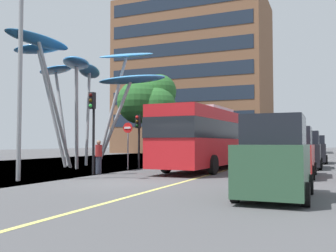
{
  "coord_description": "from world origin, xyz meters",
  "views": [
    {
      "loc": [
        7.31,
        -12.81,
        1.55
      ],
      "look_at": [
        -0.93,
        6.9,
        2.5
      ],
      "focal_mm": 40.43,
      "sensor_mm": 36.0,
      "label": 1
    }
  ],
  "objects": [
    {
      "name": "traffic_light_kerb_far",
      "position": [
        -3.19,
        7.62,
        2.36
      ],
      "size": [
        0.28,
        0.42,
        3.24
      ],
      "color": "black",
      "rests_on": "ground"
    },
    {
      "name": "car_side_street",
      "position": [
        6.37,
        18.2,
        1.0
      ],
      "size": [
        2.08,
        4.33,
        2.1
      ],
      "color": "black",
      "rests_on": "ground"
    },
    {
      "name": "pedestrian",
      "position": [
        -3.12,
        3.2,
        0.84
      ],
      "size": [
        0.34,
        0.34,
        1.67
      ],
      "color": "#2D3342",
      "rests_on": "ground"
    },
    {
      "name": "leaf_sculpture",
      "position": [
        -7.07,
        7.32,
        6.17
      ],
      "size": [
        11.02,
        9.49,
        8.08
      ],
      "color": "#9EA0A5",
      "rests_on": "ground"
    },
    {
      "name": "car_parked_near",
      "position": [
        5.98,
        -1.84,
        1.07
      ],
      "size": [
        1.92,
        3.88,
        2.31
      ],
      "color": "#2D5138",
      "rests_on": "ground"
    },
    {
      "name": "car_parked_mid",
      "position": [
        5.9,
        5.5,
        1.06
      ],
      "size": [
        1.95,
        4.55,
        2.27
      ],
      "color": "maroon",
      "rests_on": "ground"
    },
    {
      "name": "red_bus",
      "position": [
        1.08,
        8.17,
        1.95
      ],
      "size": [
        3.16,
        11.16,
        3.56
      ],
      "color": "red",
      "rests_on": "ground"
    },
    {
      "name": "backdrop_building",
      "position": [
        -11.94,
        44.25,
        11.83
      ],
      "size": [
        22.69,
        14.36,
        23.66
      ],
      "color": "brown",
      "rests_on": "ground"
    },
    {
      "name": "tree_pavement_near",
      "position": [
        -7.46,
        18.26,
        5.21
      ],
      "size": [
        5.23,
        5.32,
        7.87
      ],
      "color": "brown",
      "rests_on": "ground"
    },
    {
      "name": "no_entry_sign",
      "position": [
        -3.3,
        6.52,
        1.81
      ],
      "size": [
        0.6,
        0.12,
        2.72
      ],
      "color": "gray",
      "rests_on": "ground"
    },
    {
      "name": "ground",
      "position": [
        -0.68,
        0.0,
        -0.05
      ],
      "size": [
        120.0,
        240.0,
        0.1
      ],
      "color": "#4C4C4F"
    },
    {
      "name": "traffic_light_kerb_near",
      "position": [
        -3.13,
        2.66,
        2.88
      ],
      "size": [
        0.28,
        0.42,
        4.0
      ],
      "color": "black",
      "rests_on": "ground"
    },
    {
      "name": "car_parked_far",
      "position": [
        6.11,
        11.78,
        1.05
      ],
      "size": [
        1.97,
        4.56,
        2.25
      ],
      "color": "black",
      "rests_on": "ground"
    },
    {
      "name": "traffic_light_island_mid",
      "position": [
        -3.3,
        14.56,
        2.62
      ],
      "size": [
        0.28,
        0.42,
        3.62
      ],
      "color": "black",
      "rests_on": "ground"
    },
    {
      "name": "street_lamp",
      "position": [
        -3.95,
        -0.93,
        5.12
      ],
      "size": [
        1.54,
        0.44,
        8.12
      ],
      "color": "gray",
      "rests_on": "ground"
    }
  ]
}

